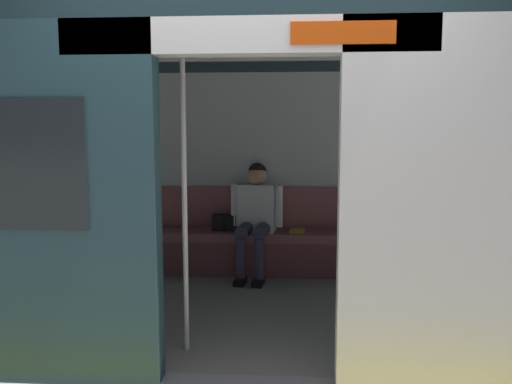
{
  "coord_description": "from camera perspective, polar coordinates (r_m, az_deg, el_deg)",
  "views": [
    {
      "loc": [
        -0.25,
        2.98,
        1.53
      ],
      "look_at": [
        0.04,
        -1.37,
        1.01
      ],
      "focal_mm": 36.68,
      "sensor_mm": 36.0,
      "label": 1
    }
  ],
  "objects": [
    {
      "name": "book",
      "position": [
        5.54,
        4.53,
        -4.22
      ],
      "size": [
        0.17,
        0.23,
        0.03
      ],
      "primitive_type": "cube",
      "rotation": [
        0.0,
        0.0,
        -0.1
      ],
      "color": "gold",
      "rests_on": "bench_seat"
    },
    {
      "name": "bench_seat",
      "position": [
        5.55,
        1.17,
        -5.44
      ],
      "size": [
        3.31,
        0.44,
        0.46
      ],
      "color": "#935156",
      "rests_on": "ground_plane"
    },
    {
      "name": "person_seated",
      "position": [
        5.45,
        -0.03,
        -2.19
      ],
      "size": [
        0.55,
        0.7,
        1.18
      ],
      "color": "silver",
      "rests_on": "ground_plane"
    },
    {
      "name": "grab_pole_door",
      "position": [
        3.55,
        -7.8,
        -0.81
      ],
      "size": [
        0.04,
        0.04,
        2.12
      ],
      "primitive_type": "cylinder",
      "color": "silver",
      "rests_on": "ground_plane"
    },
    {
      "name": "train_car",
      "position": [
        4.31,
        -0.47,
        6.7
      ],
      "size": [
        6.4,
        2.95,
        2.26
      ],
      "color": "silver",
      "rests_on": "ground_plane"
    },
    {
      "name": "ground_plane",
      "position": [
        3.36,
        -0.93,
        -20.23
      ],
      "size": [
        60.0,
        60.0,
        0.0
      ],
      "primitive_type": "plane",
      "color": "gray"
    },
    {
      "name": "handbag",
      "position": [
        5.61,
        -3.42,
        -3.33
      ],
      "size": [
        0.26,
        0.15,
        0.17
      ],
      "color": "black",
      "rests_on": "bench_seat"
    }
  ]
}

